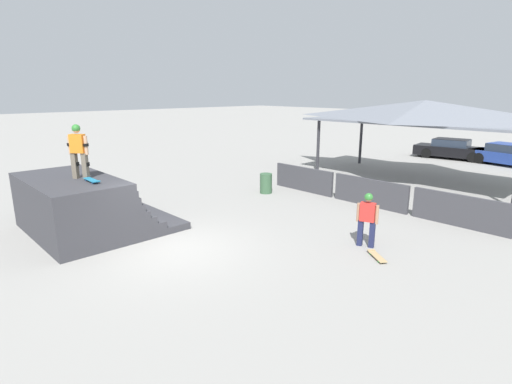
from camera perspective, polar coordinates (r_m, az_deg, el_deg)
ground_plane at (r=11.46m, az=-11.82°, el=-7.96°), size 160.00×160.00×0.00m
quarter_pipe_ramp at (r=13.49m, az=-23.59°, el=-1.97°), size 4.24×3.97×1.74m
skater_on_deck at (r=12.80m, az=-24.07°, el=5.79°), size 0.63×0.52×1.60m
skateboard_on_deck at (r=12.32m, az=-22.40°, el=1.59°), size 0.85×0.22×0.09m
bystander_walking at (r=11.53m, az=15.63°, el=-3.25°), size 0.60×0.33×1.55m
skateboard_on_ground at (r=11.11m, az=16.83°, el=-8.69°), size 0.80×0.64×0.09m
barrier_fence at (r=15.76m, az=15.95°, el=-0.08°), size 9.64×0.12×1.05m
pavilion_shelter at (r=20.80m, az=22.97°, el=10.49°), size 10.91×4.83×3.86m
trash_bin at (r=17.12m, az=1.43°, el=1.25°), size 0.52×0.52×0.85m
parked_car_black at (r=28.94m, az=26.22°, el=5.50°), size 4.69×2.26×1.27m
parked_car_blue at (r=27.88m, az=32.34°, el=4.47°), size 4.40×2.51×1.27m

